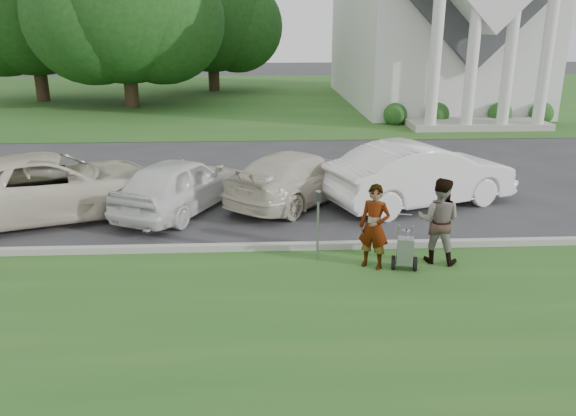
{
  "coord_description": "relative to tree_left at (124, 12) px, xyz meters",
  "views": [
    {
      "loc": [
        -0.82,
        -10.28,
        4.49
      ],
      "look_at": [
        -0.31,
        0.0,
        1.1
      ],
      "focal_mm": 35.0,
      "sensor_mm": 36.0,
      "label": 1
    }
  ],
  "objects": [
    {
      "name": "person_left",
      "position": [
        9.32,
        -22.4,
        -4.29
      ],
      "size": [
        0.72,
        0.64,
        1.64
      ],
      "primitive_type": "imported",
      "rotation": [
        0.0,
        0.0,
        -0.52
      ],
      "color": "#999999",
      "rests_on": "ground"
    },
    {
      "name": "car_a",
      "position": [
        2.17,
        -19.04,
        -4.34
      ],
      "size": [
        6.12,
        4.33,
        1.55
      ],
      "primitive_type": "imported",
      "rotation": [
        0.0,
        0.0,
        1.92
      ],
      "color": "beige",
      "rests_on": "ground"
    },
    {
      "name": "car_c",
      "position": [
        8.17,
        -18.08,
        -4.44
      ],
      "size": [
        4.41,
        4.72,
        1.34
      ],
      "primitive_type": "imported",
      "rotation": [
        0.0,
        0.0,
        2.44
      ],
      "color": "beige",
      "rests_on": "ground"
    },
    {
      "name": "car_b",
      "position": [
        5.17,
        -18.75,
        -4.41
      ],
      "size": [
        3.26,
        4.41,
        1.4
      ],
      "primitive_type": "imported",
      "rotation": [
        0.0,
        0.0,
        2.69
      ],
      "color": "white",
      "rests_on": "ground"
    },
    {
      "name": "tree_far",
      "position": [
        -6.0,
        3.0,
        0.58
      ],
      "size": [
        11.64,
        9.2,
        10.73
      ],
      "color": "#332316",
      "rests_on": "ground"
    },
    {
      "name": "curb",
      "position": [
        8.01,
        -21.44,
        -5.04
      ],
      "size": [
        80.0,
        0.18,
        0.15
      ],
      "primitive_type": "cube",
      "color": "#9E9E93",
      "rests_on": "ground"
    },
    {
      "name": "parking_meter_near",
      "position": [
        8.29,
        -22.0,
        -4.2
      ],
      "size": [
        0.1,
        0.09,
        1.44
      ],
      "color": "gray",
      "rests_on": "ground"
    },
    {
      "name": "tree_left",
      "position": [
        0.0,
        0.0,
        0.0
      ],
      "size": [
        10.63,
        8.4,
        9.71
      ],
      "color": "#332316",
      "rests_on": "ground"
    },
    {
      "name": "ground",
      "position": [
        8.01,
        -21.99,
        -5.11
      ],
      "size": [
        120.0,
        120.0,
        0.0
      ],
      "primitive_type": "plane",
      "color": "#333335",
      "rests_on": "ground"
    },
    {
      "name": "striping_cart",
      "position": [
        9.9,
        -22.54,
        -4.73
      ],
      "size": [
        0.57,
        0.99,
        0.87
      ],
      "rotation": [
        0.0,
        0.0,
        -0.2
      ],
      "color": "black",
      "rests_on": "ground"
    },
    {
      "name": "grass_strip",
      "position": [
        8.01,
        -24.99,
        -5.11
      ],
      "size": [
        80.0,
        7.0,
        0.01
      ],
      "primitive_type": "cube",
      "color": "#25591E",
      "rests_on": "ground"
    },
    {
      "name": "person_right",
      "position": [
        10.62,
        -22.19,
        -4.26
      ],
      "size": [
        1.02,
        0.92,
        1.7
      ],
      "primitive_type": "imported",
      "rotation": [
        0.0,
        0.0,
        2.73
      ],
      "color": "#999999",
      "rests_on": "ground"
    },
    {
      "name": "tree_back",
      "position": [
        4.0,
        8.0,
        -0.38
      ],
      "size": [
        9.61,
        7.6,
        8.89
      ],
      "color": "#332316",
      "rests_on": "ground"
    },
    {
      "name": "car_d",
      "position": [
        11.3,
        -18.52,
        -4.29
      ],
      "size": [
        5.25,
        3.37,
        1.63
      ],
      "primitive_type": "imported",
      "rotation": [
        0.0,
        0.0,
        1.93
      ],
      "color": "white",
      "rests_on": "ground"
    },
    {
      "name": "church_lawn",
      "position": [
        8.01,
        5.01,
        -5.11
      ],
      "size": [
        80.0,
        30.0,
        0.01
      ],
      "primitive_type": "cube",
      "color": "#25591E",
      "rests_on": "ground"
    }
  ]
}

